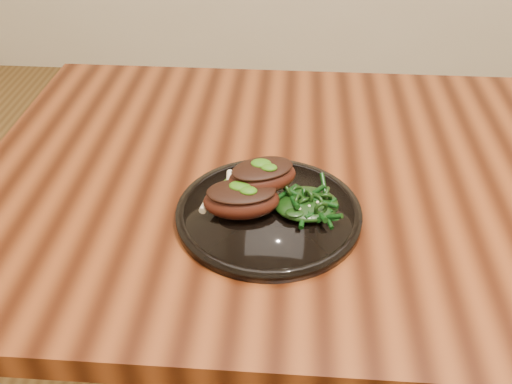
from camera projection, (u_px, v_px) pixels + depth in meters
desk at (445, 217)px, 0.99m from camera, size 1.60×0.80×0.75m
plate at (269, 213)px, 0.85m from camera, size 0.28×0.28×0.02m
lamb_chop_front at (241, 199)px, 0.83m from camera, size 0.12×0.09×0.05m
lamb_chop_back at (262, 176)px, 0.85m from camera, size 0.12×0.11×0.05m
herb_smear at (249, 184)px, 0.90m from camera, size 0.08×0.05×0.01m
greens_heap at (306, 200)px, 0.84m from camera, size 0.10×0.09×0.04m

